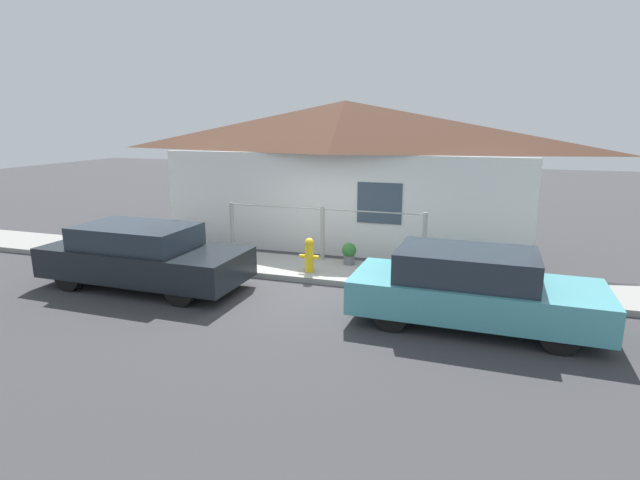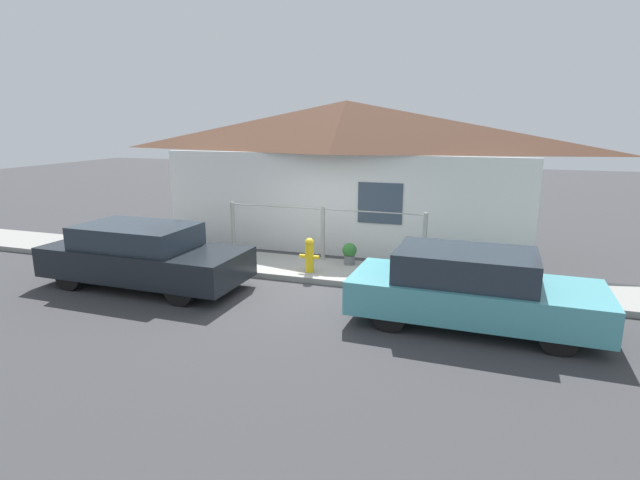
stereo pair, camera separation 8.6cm
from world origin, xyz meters
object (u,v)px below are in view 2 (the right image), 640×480
(fire_hydrant, at_px, (309,254))
(potted_plant_near_hydrant, at_px, (349,253))
(car_left, at_px, (144,255))
(car_right, at_px, (471,289))

(fire_hydrant, relative_size, potted_plant_near_hydrant, 1.51)
(potted_plant_near_hydrant, bearing_deg, fire_hydrant, -128.37)
(car_left, distance_m, fire_hydrant, 3.49)
(car_right, bearing_deg, potted_plant_near_hydrant, 139.33)
(car_right, height_order, potted_plant_near_hydrant, car_right)
(car_right, distance_m, potted_plant_near_hydrant, 3.76)
(car_right, xyz_separation_m, potted_plant_near_hydrant, (-2.79, 2.51, -0.24))
(fire_hydrant, bearing_deg, potted_plant_near_hydrant, 51.63)
(car_left, distance_m, potted_plant_near_hydrant, 4.52)
(car_left, height_order, car_right, car_left)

